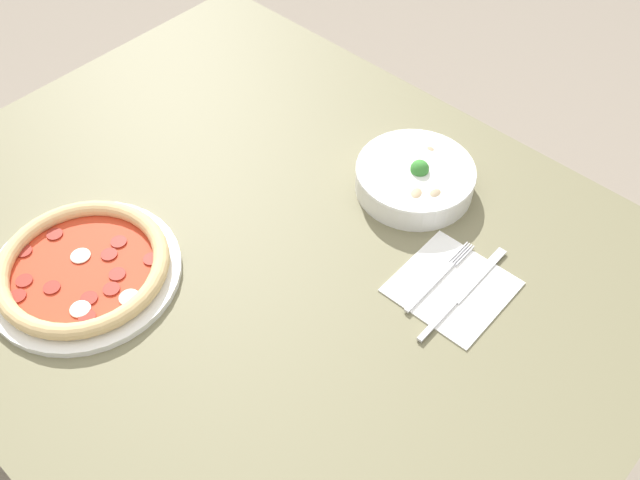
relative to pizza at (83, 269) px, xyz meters
The scene contains 7 objects.
ground_plane 0.82m from the pizza, 56.57° to the left, with size 8.00×8.00×0.00m, color gray.
dining_table 0.31m from the pizza, 56.57° to the left, with size 1.25×0.99×0.75m.
pizza is the anchor object (origin of this frame).
bowl 0.57m from the pizza, 62.69° to the left, with size 0.21×0.21×0.07m.
napkin 0.58m from the pizza, 40.48° to the left, with size 0.17×0.17×0.00m.
fork 0.56m from the pizza, 41.97° to the left, with size 0.02×0.18×0.00m.
knife 0.59m from the pizza, 38.41° to the left, with size 0.02×0.23×0.01m.
Camera 1 is at (0.58, -0.49, 1.64)m, focal length 40.00 mm.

